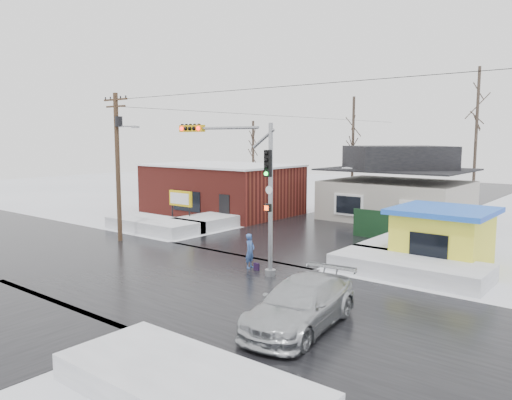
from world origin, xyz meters
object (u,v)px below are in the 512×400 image
Objects in this scene: utility_pole at (118,158)px; kiosk at (443,236)px; car at (301,305)px; pedestrian at (250,251)px; traffic_signal at (243,176)px; marquee_sign at (180,199)px.

kiosk is (17.43, 6.49, -3.65)m from utility_pole.
car is (16.53, -4.91, -4.31)m from utility_pole.
pedestrian is (-7.10, -6.51, -0.62)m from kiosk.
traffic_signal is 4.14× the size of pedestrian.
marquee_sign is 0.55× the size of kiosk.
kiosk is (7.07, 7.03, -3.08)m from traffic_signal.
marquee_sign is 12.93m from pedestrian.
kiosk is 0.83× the size of car.
car is (-0.90, -11.41, -0.66)m from kiosk.
traffic_signal is 1.26× the size of car.
marquee_sign is at bearing -178.45° from kiosk.
traffic_signal reaches higher than pedestrian.
utility_pole is 18.95m from kiosk.
kiosk is at bearing 78.17° from car.
traffic_signal is at bearing -29.72° from marquee_sign.
utility_pole is 3.53× the size of marquee_sign.
kiosk reaches higher than marquee_sign.
traffic_signal is 3.73m from pedestrian.
utility_pole is (-10.36, 0.53, 0.57)m from traffic_signal.
marquee_sign is (-1.07, 5.99, -3.19)m from utility_pole.
utility_pole is 17.77m from car.
traffic_signal is 1.52× the size of kiosk.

